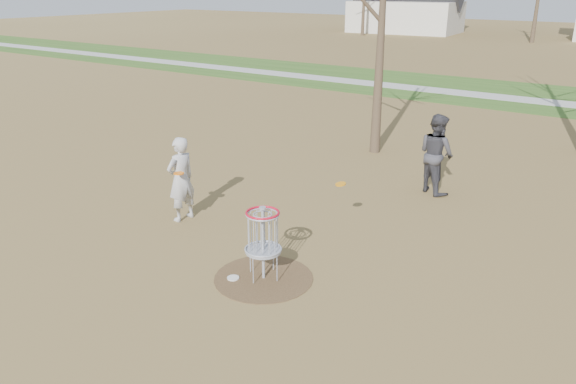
% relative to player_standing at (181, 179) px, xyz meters
% --- Properties ---
extents(ground, '(160.00, 160.00, 0.00)m').
position_rel_player_standing_xyz_m(ground, '(3.12, -1.14, -0.96)').
color(ground, brown).
rests_on(ground, ground).
extents(green_band, '(160.00, 8.00, 0.01)m').
position_rel_player_standing_xyz_m(green_band, '(3.12, 19.86, -0.95)').
color(green_band, '#2D5119').
rests_on(green_band, ground).
extents(footpath, '(160.00, 1.50, 0.01)m').
position_rel_player_standing_xyz_m(footpath, '(3.12, 18.86, -0.94)').
color(footpath, '#9E9E99').
rests_on(footpath, green_band).
extents(dirt_circle, '(1.80, 1.80, 0.01)m').
position_rel_player_standing_xyz_m(dirt_circle, '(3.12, -1.14, -0.95)').
color(dirt_circle, '#47331E').
rests_on(dirt_circle, ground).
extents(player_standing, '(0.53, 0.74, 1.91)m').
position_rel_player_standing_xyz_m(player_standing, '(0.00, 0.00, 0.00)').
color(player_standing, '#B0B0B0').
rests_on(player_standing, ground).
extents(player_throwing, '(1.23, 1.15, 2.02)m').
position_rel_player_standing_xyz_m(player_throwing, '(3.98, 4.93, 0.05)').
color(player_throwing, '#38383D').
rests_on(player_throwing, ground).
extents(disc_grounded, '(0.22, 0.22, 0.02)m').
position_rel_player_standing_xyz_m(disc_grounded, '(2.69, -1.48, -0.94)').
color(disc_grounded, silver).
rests_on(disc_grounded, dirt_circle).
extents(discs_in_play, '(3.33, 1.71, 0.10)m').
position_rel_player_standing_xyz_m(discs_in_play, '(1.86, 0.51, 0.23)').
color(discs_in_play, orange).
rests_on(discs_in_play, ground).
extents(disc_golf_basket, '(0.64, 0.64, 1.35)m').
position_rel_player_standing_xyz_m(disc_golf_basket, '(3.12, -1.14, -0.04)').
color(disc_golf_basket, '#9EA3AD').
rests_on(disc_golf_basket, ground).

